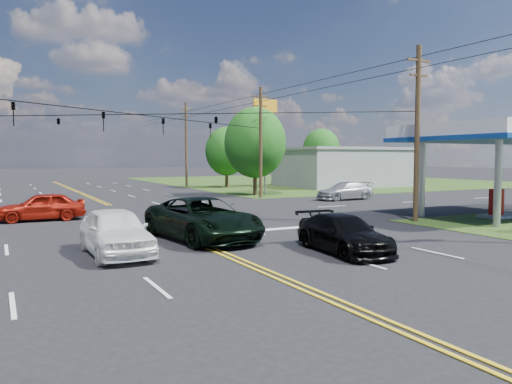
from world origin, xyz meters
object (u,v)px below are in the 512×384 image
retail_ne (341,168)px  pickup_white (116,231)px  pickup_dkgreen (203,219)px  tree_right_a (255,143)px  suv_black (344,234)px  pole_se (417,131)px  pole_ne (261,141)px  tree_far_r (321,150)px  tree_right_b (227,151)px  pole_right_far (186,143)px  gas_canopy (512,137)px

retail_ne → pickup_white: retail_ne is taller
retail_ne → pickup_dkgreen: (-29.50, -29.22, -1.30)m
tree_right_a → suv_black: tree_right_a is taller
tree_right_a → pickup_white: (-17.50, -22.86, -4.01)m
pole_se → suv_black: (-8.89, -5.24, -4.22)m
pole_ne → tree_far_r: bearing=45.0°
retail_ne → tree_right_b: bearing=163.5°
retail_ne → pickup_white: bearing=-137.3°
pole_right_far → tree_right_b: pole_right_far is taller
tree_right_a → suv_black: (-9.89, -26.24, -4.17)m
pole_ne → tree_far_r: pole_ne is taller
gas_canopy → pole_ne: (-6.50, 19.00, 0.20)m
tree_right_a → tree_right_b: bearing=78.2°
tree_right_b → pickup_white: (-20.00, -34.86, -3.36)m
pole_se → tree_right_b: 33.19m
retail_ne → pole_ne: pole_ne is taller
pickup_white → pickup_dkgreen: bearing=21.9°
tree_right_b → tree_far_r: 18.50m
retail_ne → pole_ne: bearing=-147.1°
suv_black → pickup_white: (-7.61, 3.38, 0.16)m
tree_far_r → pickup_white: bearing=-132.5°
pole_right_far → tree_right_a: (1.00, -16.00, -0.30)m
tree_right_b → pole_ne: bearing=-103.1°
pickup_dkgreen → tree_right_a: bearing=50.7°
suv_black → pickup_white: bearing=161.4°
gas_canopy → tree_far_r: size_ratio=1.60×
gas_canopy → suv_black: 16.47m
gas_canopy → suv_black: gas_canopy is taller
retail_ne → tree_right_a: (-16.00, -8.00, 2.67)m
pickup_dkgreen → suv_black: size_ratio=1.35×
pole_right_far → pickup_white: pole_right_far is taller
gas_canopy → suv_black: bearing=-164.6°
pole_se → pole_right_far: bearing=90.0°
pole_ne → pickup_white: pole_ne is taller
tree_right_b → pickup_dkgreen: (-16.00, -33.22, -3.32)m
tree_right_a → pickup_white: bearing=-127.4°
suv_black → pickup_white: 8.32m
pole_right_far → suv_black: size_ratio=2.08×
gas_canopy → pole_ne: pole_ne is taller
gas_canopy → tree_right_b: 34.14m
retail_ne → tree_right_a: bearing=-153.4°
gas_canopy → tree_right_a: 22.68m
pole_right_far → tree_right_a: 16.03m
retail_ne → pickup_white: (-33.50, -30.86, -1.34)m
pole_se → tree_right_a: (1.00, 21.00, -0.05)m
retail_ne → pole_se: pole_se is taller
pickup_dkgreen → pickup_white: (-4.00, -1.65, -0.04)m
tree_far_r → pickup_white: size_ratio=1.52×
pole_se → tree_right_b: (3.50, 33.00, -0.70)m
pole_right_far → tree_far_r: 21.10m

